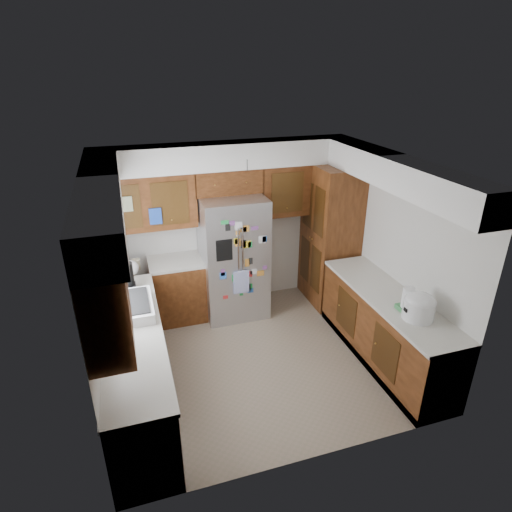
{
  "coord_description": "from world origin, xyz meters",
  "views": [
    {
      "loc": [
        -1.39,
        -4.24,
        3.49
      ],
      "look_at": [
        0.07,
        0.35,
        1.28
      ],
      "focal_mm": 30.0,
      "sensor_mm": 36.0,
      "label": 1
    }
  ],
  "objects_px": {
    "paper_towel": "(407,299)",
    "rice_cooker": "(419,306)",
    "fridge": "(233,257)",
    "pantry": "(330,236)"
  },
  "relations": [
    {
      "from": "pantry",
      "to": "fridge",
      "type": "bearing_deg",
      "value": 177.94
    },
    {
      "from": "paper_towel",
      "to": "pantry",
      "type": "bearing_deg",
      "value": 89.16
    },
    {
      "from": "paper_towel",
      "to": "fridge",
      "type": "bearing_deg",
      "value": 126.05
    },
    {
      "from": "pantry",
      "to": "paper_towel",
      "type": "distance_m",
      "value": 1.97
    },
    {
      "from": "fridge",
      "to": "rice_cooker",
      "type": "bearing_deg",
      "value": -55.58
    },
    {
      "from": "rice_cooker",
      "to": "paper_towel",
      "type": "height_order",
      "value": "rice_cooker"
    },
    {
      "from": "fridge",
      "to": "paper_towel",
      "type": "xyz_separation_m",
      "value": [
        1.47,
        -2.02,
        0.17
      ]
    },
    {
      "from": "pantry",
      "to": "fridge",
      "type": "distance_m",
      "value": 1.51
    },
    {
      "from": "fridge",
      "to": "paper_towel",
      "type": "bearing_deg",
      "value": -53.95
    },
    {
      "from": "paper_towel",
      "to": "rice_cooker",
      "type": "bearing_deg",
      "value": -80.32
    }
  ]
}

